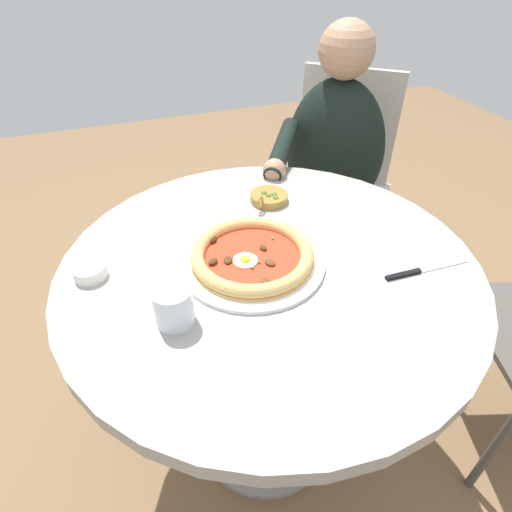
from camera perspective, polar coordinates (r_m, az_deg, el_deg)
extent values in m
cube|color=brown|center=(1.53, 1.25, -22.78)|extent=(6.00, 6.00, 0.02)
cylinder|color=#999993|center=(0.96, 1.83, -1.53)|extent=(0.95, 0.95, 0.04)
cylinder|color=gray|center=(1.22, 1.49, -14.46)|extent=(0.12, 0.12, 0.67)
cylinder|color=gray|center=(1.51, 1.26, -22.41)|extent=(0.44, 0.44, 0.02)
cylinder|color=white|center=(0.94, -0.52, -0.67)|extent=(0.33, 0.33, 0.01)
cylinder|color=tan|center=(0.93, -0.52, -0.29)|extent=(0.27, 0.27, 0.01)
torus|color=tan|center=(0.93, -0.53, 0.30)|extent=(0.27, 0.27, 0.03)
cylinder|color=red|center=(0.93, -0.52, -0.05)|extent=(0.26, 0.26, 0.00)
cylinder|color=white|center=(0.91, -1.47, -0.63)|extent=(0.05, 0.05, 0.00)
ellipsoid|color=yellow|center=(0.91, -1.47, -0.53)|extent=(0.02, 0.02, 0.02)
ellipsoid|color=#3D2314|center=(0.98, -5.98, 2.33)|extent=(0.03, 0.03, 0.01)
ellipsoid|color=#4C2D19|center=(0.91, -3.85, -0.54)|extent=(0.03, 0.03, 0.01)
ellipsoid|color=brown|center=(0.86, 1.33, -3.49)|extent=(0.03, 0.02, 0.01)
ellipsoid|color=#4C2D19|center=(0.91, -5.90, -0.75)|extent=(0.03, 0.03, 0.01)
ellipsoid|color=brown|center=(0.91, 1.93, -0.86)|extent=(0.03, 0.03, 0.01)
ellipsoid|color=#4C2D19|center=(0.95, 0.99, 1.16)|extent=(0.02, 0.02, 0.01)
ellipsoid|color=#2D6B28|center=(0.89, -0.49, -1.59)|extent=(0.01, 0.01, 0.00)
ellipsoid|color=#2D6B28|center=(0.91, 0.45, -0.85)|extent=(0.01, 0.01, 0.00)
ellipsoid|color=#2D6B28|center=(0.98, 2.28, 2.44)|extent=(0.01, 0.01, 0.00)
cylinder|color=silver|center=(0.80, -11.17, -6.74)|extent=(0.07, 0.07, 0.08)
cylinder|color=silver|center=(0.82, -10.97, -7.92)|extent=(0.07, 0.07, 0.03)
cube|color=silver|center=(1.02, 24.30, -1.21)|extent=(0.01, 0.13, 0.00)
cube|color=black|center=(0.96, 19.47, -2.40)|extent=(0.01, 0.09, 0.01)
cylinder|color=white|center=(0.97, -21.73, -1.96)|extent=(0.07, 0.07, 0.03)
cylinder|color=olive|center=(0.96, -21.83, -1.64)|extent=(0.06, 0.06, 0.01)
cylinder|color=olive|center=(1.16, 1.79, 7.99)|extent=(0.10, 0.10, 0.02)
torus|color=olive|center=(1.10, 0.56, 7.37)|extent=(0.03, 0.03, 0.03)
ellipsoid|color=#516B2D|center=(1.16, 1.08, 8.53)|extent=(0.02, 0.02, 0.02)
ellipsoid|color=#516B2D|center=(1.14, 2.68, 7.86)|extent=(0.02, 0.02, 0.02)
ellipsoid|color=#516B2D|center=(1.15, 2.48, 8.30)|extent=(0.02, 0.02, 0.02)
ellipsoid|color=#516B2D|center=(1.15, 1.69, 8.16)|extent=(0.02, 0.02, 0.02)
cube|color=#282833|center=(1.80, 8.87, -0.06)|extent=(0.43, 0.44, 0.45)
ellipsoid|color=black|center=(1.55, 10.61, 13.87)|extent=(0.39, 0.40, 0.50)
sphere|color=tan|center=(1.45, 12.28, 25.81)|extent=(0.17, 0.17, 0.17)
cylinder|color=black|center=(1.36, 3.58, 14.37)|extent=(0.25, 0.20, 0.12)
sphere|color=tan|center=(1.28, 2.51, 11.62)|extent=(0.07, 0.07, 0.07)
cube|color=beige|center=(1.70, 10.07, 7.37)|extent=(0.60, 0.60, 0.02)
cube|color=beige|center=(1.78, 12.40, 16.87)|extent=(0.27, 0.30, 0.45)
cylinder|color=#B7B2A8|center=(1.72, 1.61, -1.27)|extent=(0.02, 0.02, 0.46)
cylinder|color=#B7B2A8|center=(1.67, 14.10, -4.19)|extent=(0.02, 0.02, 0.46)
cylinder|color=#B7B2A8|center=(2.02, 5.23, 5.24)|extent=(0.02, 0.02, 0.46)
cylinder|color=#B7B2A8|center=(1.97, 15.92, 2.92)|extent=(0.02, 0.02, 0.46)
cylinder|color=#4C4742|center=(1.59, 23.98, -10.29)|extent=(0.02, 0.02, 0.44)
cylinder|color=#4C4742|center=(1.40, 29.71, -21.81)|extent=(0.02, 0.02, 0.44)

